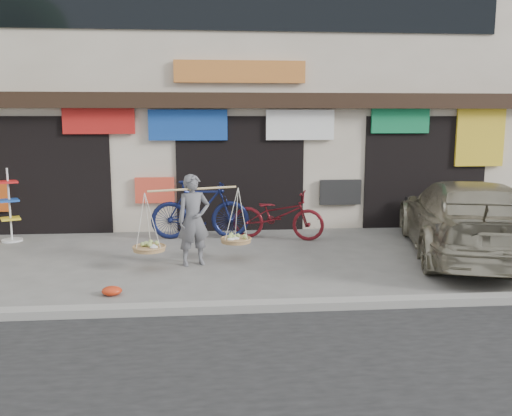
{
  "coord_description": "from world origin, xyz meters",
  "views": [
    {
      "loc": [
        -0.76,
        -9.21,
        2.67
      ],
      "look_at": [
        0.14,
        0.9,
        0.97
      ],
      "focal_mm": 38.0,
      "sensor_mm": 36.0,
      "label": 1
    }
  ],
  "objects": [
    {
      "name": "street_vendor",
      "position": [
        -1.03,
        0.49,
        0.77
      ],
      "size": [
        2.12,
        1.07,
        1.66
      ],
      "rotation": [
        0.0,
        0.0,
        0.32
      ],
      "color": "slate",
      "rests_on": "ground"
    },
    {
      "name": "ground",
      "position": [
        0.0,
        0.0,
        0.0
      ],
      "size": [
        70.0,
        70.0,
        0.0
      ],
      "primitive_type": "plane",
      "color": "slate",
      "rests_on": "ground"
    },
    {
      "name": "suv",
      "position": [
        4.21,
        0.72,
        0.74
      ],
      "size": [
        3.23,
        5.45,
        1.48
      ],
      "rotation": [
        0.0,
        0.0,
        2.9
      ],
      "color": "#A19A82",
      "rests_on": "ground"
    },
    {
      "name": "red_bag",
      "position": [
        -2.24,
        -1.15,
        0.07
      ],
      "size": [
        0.31,
        0.25,
        0.14
      ],
      "primitive_type": "ellipsoid",
      "color": "red",
      "rests_on": "ground"
    },
    {
      "name": "bike_1",
      "position": [
        -0.94,
        2.66,
        0.65
      ],
      "size": [
        2.18,
        0.64,
        1.31
      ],
      "primitive_type": "imported",
      "rotation": [
        0.0,
        0.0,
        1.56
      ],
      "color": "#11183F",
      "rests_on": "ground"
    },
    {
      "name": "kerb",
      "position": [
        0.0,
        -2.0,
        0.06
      ],
      "size": [
        70.0,
        0.25,
        0.12
      ],
      "primitive_type": "cube",
      "color": "gray",
      "rests_on": "ground"
    },
    {
      "name": "display_rack",
      "position": [
        -5.05,
        2.77,
        0.65
      ],
      "size": [
        0.51,
        0.51,
        1.6
      ],
      "rotation": [
        0.0,
        0.0,
        0.44
      ],
      "color": "silver",
      "rests_on": "ground"
    },
    {
      "name": "bike_2",
      "position": [
        0.77,
        2.48,
        0.54
      ],
      "size": [
        2.17,
        1.33,
        1.08
      ],
      "primitive_type": "imported",
      "rotation": [
        0.0,
        0.0,
        1.25
      ],
      "color": "#5B0F15",
      "rests_on": "ground"
    },
    {
      "name": "shophouse_block",
      "position": [
        -0.0,
        6.42,
        3.45
      ],
      "size": [
        14.0,
        6.32,
        7.0
      ],
      "color": "beige",
      "rests_on": "ground"
    }
  ]
}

